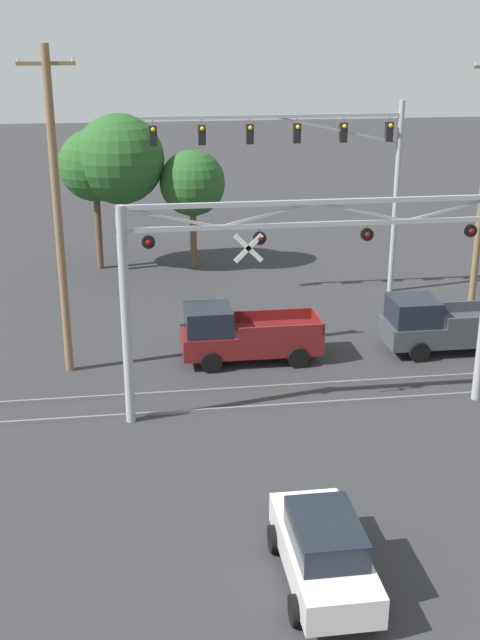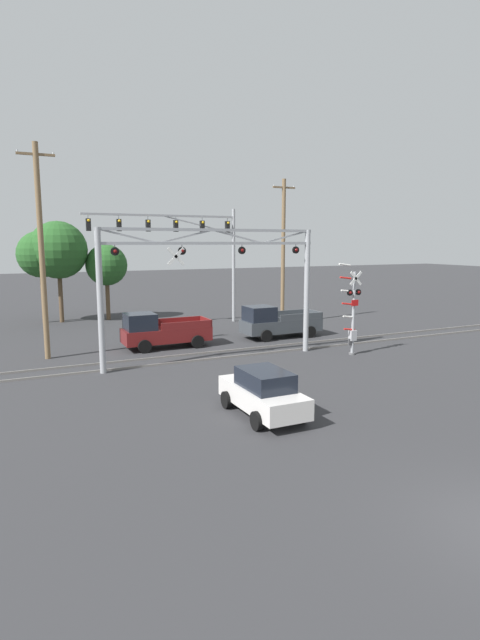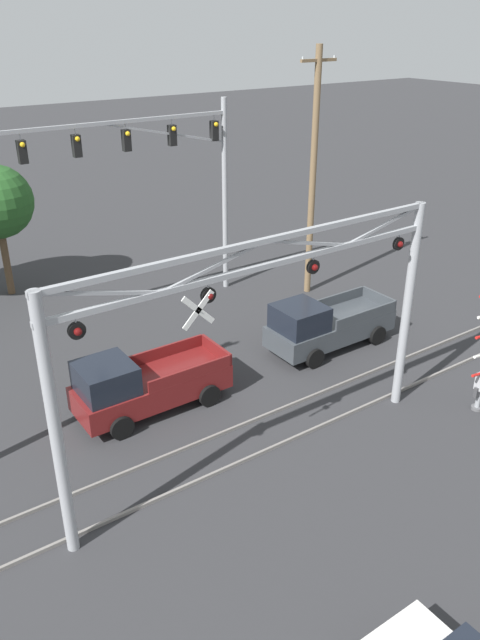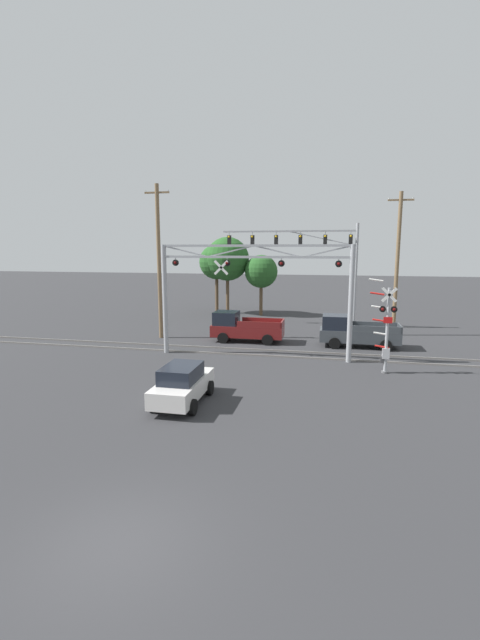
# 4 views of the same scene
# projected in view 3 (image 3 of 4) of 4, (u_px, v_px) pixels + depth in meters

# --- Properties ---
(rail_track_near) EXTENTS (80.00, 0.08, 0.10)m
(rail_track_near) POSITION_uv_depth(u_px,v_px,m) (254.00, 456.00, 17.91)
(rail_track_near) COLOR gray
(rail_track_near) RESTS_ON ground_plane
(rail_track_far) EXTENTS (80.00, 0.08, 0.10)m
(rail_track_far) POSITION_uv_depth(u_px,v_px,m) (227.00, 431.00, 18.97)
(rail_track_far) COLOR gray
(rail_track_far) RESTS_ON ground_plane
(crossing_gantry) EXTENTS (11.37, 0.30, 6.67)m
(crossing_gantry) POSITION_uv_depth(u_px,v_px,m) (262.00, 326.00, 15.82)
(crossing_gantry) COLOR #9EA0A5
(crossing_gantry) RESTS_ON ground_plane
(traffic_signal_span) EXTENTS (11.12, 0.39, 8.45)m
(traffic_signal_span) POSITION_uv_depth(u_px,v_px,m) (160.00, 165.00, 25.09)
(traffic_signal_span) COLOR #9EA0A5
(traffic_signal_span) RESTS_ON ground_plane
(pickup_truck_lead) EXTENTS (4.98, 2.09, 2.08)m
(pickup_truck_lead) POSITION_uv_depth(u_px,v_px,m) (143.00, 385.00, 19.64)
(pickup_truck_lead) COLOR maroon
(pickup_truck_lead) RESTS_ON ground_plane
(pickup_truck_following) EXTENTS (5.12, 2.09, 2.08)m
(pickup_truck_following) POSITION_uv_depth(u_px,v_px,m) (324.00, 325.00, 23.44)
(pickup_truck_following) COLOR #3D4247
(pickup_truck_following) RESTS_ON ground_plane
(utility_pole_right) EXTENTS (1.80, 0.28, 10.48)m
(utility_pole_right) POSITION_uv_depth(u_px,v_px,m) (313.00, 174.00, 26.47)
(utility_pole_right) COLOR brown
(utility_pole_right) RESTS_ON ground_plane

